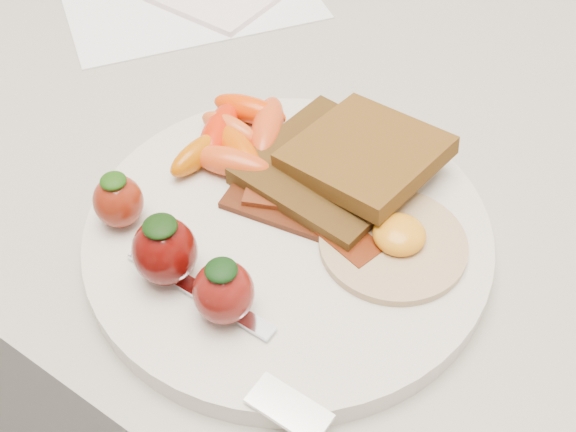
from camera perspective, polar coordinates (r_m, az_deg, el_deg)
The scene contains 9 objects.
counter at distance 0.94m, azimuth 4.01°, elevation -14.24°, with size 2.00×0.60×0.90m, color gray.
plate at distance 0.48m, azimuth -0.00°, elevation -1.52°, with size 0.27×0.27×0.02m, color beige.
toast_lower at distance 0.51m, azimuth 3.56°, elevation 3.69°, with size 0.11×0.11×0.01m, color #3A220D.
toast_upper at distance 0.50m, azimuth 6.11°, elevation 4.90°, with size 0.09×0.09×0.01m, color #341F07.
fried_egg at distance 0.47m, azimuth 8.43°, elevation -1.97°, with size 0.12×0.12×0.02m.
bacon_strips at distance 0.48m, azimuth 1.71°, elevation 0.41°, with size 0.12×0.07×0.01m.
baby_carrots at distance 0.53m, azimuth -4.17°, elevation 6.28°, with size 0.09×0.11×0.02m.
strawberries at distance 0.44m, azimuth -9.25°, elevation -2.67°, with size 0.14×0.05×0.05m.
fork at distance 0.42m, azimuth -4.04°, elevation -9.81°, with size 0.17×0.05×0.00m.
Camera 1 is at (0.20, 1.30, 1.28)m, focal length 45.00 mm.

